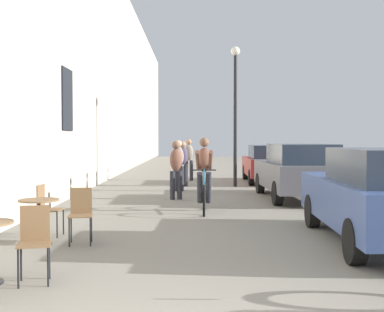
{
  "coord_description": "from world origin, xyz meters",
  "views": [
    {
      "loc": [
        0.23,
        -3.22,
        1.69
      ],
      "look_at": [
        0.28,
        14.03,
        1.09
      ],
      "focal_mm": 47.21,
      "sensor_mm": 36.0,
      "label": 1
    }
  ],
  "objects_px": {
    "cafe_chair_mid_toward_street": "(45,206)",
    "parked_car_second": "(297,171)",
    "parked_car_nearest": "(382,195)",
    "cafe_table_mid": "(37,212)",
    "pedestrian_mid": "(177,162)",
    "pedestrian_far": "(181,161)",
    "cyclist_on_bicycle": "(203,177)",
    "parked_car_third": "(267,163)",
    "cafe_chair_mid_toward_wall": "(79,211)",
    "pedestrian_furthest": "(187,157)",
    "street_lamp": "(234,98)",
    "pedestrian_near": "(175,167)",
    "cafe_chair_near_toward_street": "(33,238)"
  },
  "relations": [
    {
      "from": "cafe_table_mid",
      "to": "street_lamp",
      "type": "relative_size",
      "value": 0.15
    },
    {
      "from": "pedestrian_mid",
      "to": "parked_car_nearest",
      "type": "relative_size",
      "value": 0.37
    },
    {
      "from": "cafe_chair_near_toward_street",
      "to": "street_lamp",
      "type": "distance_m",
      "value": 12.57
    },
    {
      "from": "cafe_chair_mid_toward_street",
      "to": "parked_car_second",
      "type": "distance_m",
      "value": 7.61
    },
    {
      "from": "pedestrian_far",
      "to": "pedestrian_furthest",
      "type": "xyz_separation_m",
      "value": [
        0.2,
        2.43,
        0.04
      ]
    },
    {
      "from": "street_lamp",
      "to": "parked_car_third",
      "type": "bearing_deg",
      "value": 47.74
    },
    {
      "from": "cyclist_on_bicycle",
      "to": "cafe_table_mid",
      "type": "bearing_deg",
      "value": -127.1
    },
    {
      "from": "pedestrian_far",
      "to": "parked_car_second",
      "type": "distance_m",
      "value": 5.01
    },
    {
      "from": "pedestrian_mid",
      "to": "street_lamp",
      "type": "height_order",
      "value": "street_lamp"
    },
    {
      "from": "cyclist_on_bicycle",
      "to": "street_lamp",
      "type": "distance_m",
      "value": 6.68
    },
    {
      "from": "pedestrian_furthest",
      "to": "parked_car_nearest",
      "type": "height_order",
      "value": "pedestrian_furthest"
    },
    {
      "from": "pedestrian_near",
      "to": "parked_car_nearest",
      "type": "xyz_separation_m",
      "value": [
        3.48,
        -5.97,
        -0.11
      ]
    },
    {
      "from": "parked_car_nearest",
      "to": "parked_car_second",
      "type": "height_order",
      "value": "parked_car_second"
    },
    {
      "from": "parked_car_second",
      "to": "parked_car_third",
      "type": "xyz_separation_m",
      "value": [
        -0.02,
        5.29,
        -0.05
      ]
    },
    {
      "from": "cafe_table_mid",
      "to": "cafe_chair_mid_toward_wall",
      "type": "bearing_deg",
      "value": 6.61
    },
    {
      "from": "cafe_table_mid",
      "to": "parked_car_nearest",
      "type": "bearing_deg",
      "value": -0.24
    },
    {
      "from": "parked_car_nearest",
      "to": "cafe_table_mid",
      "type": "bearing_deg",
      "value": 179.76
    },
    {
      "from": "street_lamp",
      "to": "pedestrian_near",
      "type": "bearing_deg",
      "value": -117.4
    },
    {
      "from": "cyclist_on_bicycle",
      "to": "parked_car_nearest",
      "type": "height_order",
      "value": "cyclist_on_bicycle"
    },
    {
      "from": "parked_car_third",
      "to": "cafe_table_mid",
      "type": "bearing_deg",
      "value": -115.4
    },
    {
      "from": "pedestrian_furthest",
      "to": "street_lamp",
      "type": "distance_m",
      "value": 3.69
    },
    {
      "from": "parked_car_nearest",
      "to": "pedestrian_mid",
      "type": "bearing_deg",
      "value": 112.99
    },
    {
      "from": "pedestrian_mid",
      "to": "pedestrian_far",
      "type": "relative_size",
      "value": 1.03
    },
    {
      "from": "pedestrian_far",
      "to": "cyclist_on_bicycle",
      "type": "bearing_deg",
      "value": -84.42
    },
    {
      "from": "cyclist_on_bicycle",
      "to": "street_lamp",
      "type": "xyz_separation_m",
      "value": [
        1.24,
        6.15,
        2.3
      ]
    },
    {
      "from": "cafe_table_mid",
      "to": "parked_car_second",
      "type": "relative_size",
      "value": 0.17
    },
    {
      "from": "cyclist_on_bicycle",
      "to": "parked_car_third",
      "type": "height_order",
      "value": "cyclist_on_bicycle"
    },
    {
      "from": "pedestrian_mid",
      "to": "street_lamp",
      "type": "bearing_deg",
      "value": 38.82
    },
    {
      "from": "parked_car_nearest",
      "to": "parked_car_second",
      "type": "relative_size",
      "value": 1.0
    },
    {
      "from": "street_lamp",
      "to": "parked_car_nearest",
      "type": "bearing_deg",
      "value": -81.14
    },
    {
      "from": "pedestrian_far",
      "to": "pedestrian_near",
      "type": "bearing_deg",
      "value": -91.78
    },
    {
      "from": "cafe_chair_near_toward_street",
      "to": "pedestrian_far",
      "type": "relative_size",
      "value": 0.56
    },
    {
      "from": "pedestrian_near",
      "to": "cyclist_on_bicycle",
      "type": "bearing_deg",
      "value": -72.94
    },
    {
      "from": "pedestrian_mid",
      "to": "pedestrian_far",
      "type": "xyz_separation_m",
      "value": [
        0.11,
        1.63,
        -0.03
      ]
    },
    {
      "from": "cafe_chair_near_toward_street",
      "to": "street_lamp",
      "type": "xyz_separation_m",
      "value": [
        3.37,
        11.83,
        2.59
      ]
    },
    {
      "from": "cafe_chair_near_toward_street",
      "to": "pedestrian_mid",
      "type": "relative_size",
      "value": 0.54
    },
    {
      "from": "cafe_chair_near_toward_street",
      "to": "pedestrian_mid",
      "type": "height_order",
      "value": "pedestrian_mid"
    },
    {
      "from": "parked_car_nearest",
      "to": "cafe_chair_mid_toward_wall",
      "type": "bearing_deg",
      "value": 178.83
    },
    {
      "from": "cafe_chair_near_toward_street",
      "to": "pedestrian_furthest",
      "type": "height_order",
      "value": "pedestrian_furthest"
    },
    {
      "from": "cafe_chair_near_toward_street",
      "to": "parked_car_second",
      "type": "xyz_separation_m",
      "value": [
        4.79,
        8.09,
        0.28
      ]
    },
    {
      "from": "cafe_chair_mid_toward_street",
      "to": "parked_car_second",
      "type": "bearing_deg",
      "value": 44.18
    },
    {
      "from": "pedestrian_furthest",
      "to": "parked_car_third",
      "type": "height_order",
      "value": "pedestrian_furthest"
    },
    {
      "from": "cafe_chair_mid_toward_street",
      "to": "pedestrian_mid",
      "type": "relative_size",
      "value": 0.54
    },
    {
      "from": "pedestrian_near",
      "to": "parked_car_nearest",
      "type": "distance_m",
      "value": 6.92
    },
    {
      "from": "pedestrian_far",
      "to": "pedestrian_furthest",
      "type": "height_order",
      "value": "pedestrian_furthest"
    },
    {
      "from": "cafe_chair_mid_toward_wall",
      "to": "parked_car_third",
      "type": "distance_m",
      "value": 12.16
    },
    {
      "from": "cafe_chair_mid_toward_wall",
      "to": "pedestrian_furthest",
      "type": "height_order",
      "value": "pedestrian_furthest"
    },
    {
      "from": "cyclist_on_bicycle",
      "to": "parked_car_nearest",
      "type": "xyz_separation_m",
      "value": [
        2.76,
        -3.61,
        -0.01
      ]
    },
    {
      "from": "cafe_chair_mid_toward_wall",
      "to": "parked_car_third",
      "type": "height_order",
      "value": "parked_car_third"
    },
    {
      "from": "cafe_chair_near_toward_street",
      "to": "pedestrian_near",
      "type": "relative_size",
      "value": 0.55
    }
  ]
}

